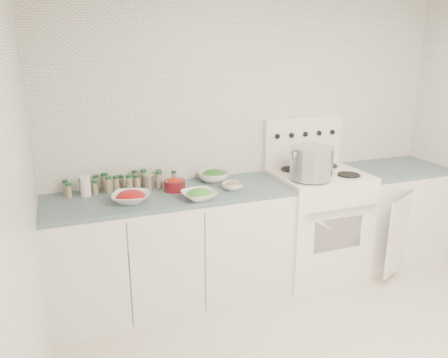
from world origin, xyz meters
TOP-DOWN VIEW (x-y plane):
  - room_walls at (0.00, 0.00)m, footprint 3.54×3.04m
  - counter_left at (-0.82, 1.19)m, footprint 1.85×0.62m
  - stove at (0.48, 1.19)m, footprint 0.76×0.70m
  - counter_right at (1.30, 1.19)m, footprint 0.89×0.81m
  - stock_pot at (0.30, 1.03)m, footprint 0.36×0.34m
  - bowl_tomato at (-1.13, 1.10)m, footprint 0.33×0.33m
  - bowl_snowpea at (-0.65, 0.99)m, footprint 0.28×0.28m
  - bowl_broccoli at (-0.41, 1.37)m, footprint 0.32×0.32m
  - bowl_zucchini at (-0.34, 1.11)m, footprint 0.21×0.21m
  - bowl_pepper at (-0.77, 1.25)m, footprint 0.16×0.16m
  - salt_canister at (-1.42, 1.35)m, footprint 0.09×0.09m
  - tin_can at (-0.94, 1.37)m, footprint 0.10×0.10m
  - spice_cluster at (-1.14, 1.40)m, footprint 0.85×0.16m

SIDE VIEW (x-z plane):
  - counter_right at x=1.30m, z-range 0.00..0.90m
  - counter_left at x=-0.82m, z-range 0.00..0.90m
  - stove at x=0.48m, z-range -0.18..1.18m
  - bowl_zucchini at x=-0.34m, z-range 0.90..0.96m
  - bowl_snowpea at x=-0.65m, z-range 0.89..0.98m
  - bowl_tomato at x=-1.13m, z-range 0.89..0.98m
  - bowl_broccoli at x=-0.41m, z-range 0.90..1.00m
  - bowl_pepper at x=-0.77m, z-range 0.90..1.00m
  - tin_can at x=-0.94m, z-range 0.90..1.01m
  - spice_cluster at x=-1.14m, z-range 0.89..1.03m
  - salt_canister at x=-1.42m, z-range 0.90..1.05m
  - stock_pot at x=0.30m, z-range 0.96..1.22m
  - room_walls at x=0.00m, z-range 0.30..2.82m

